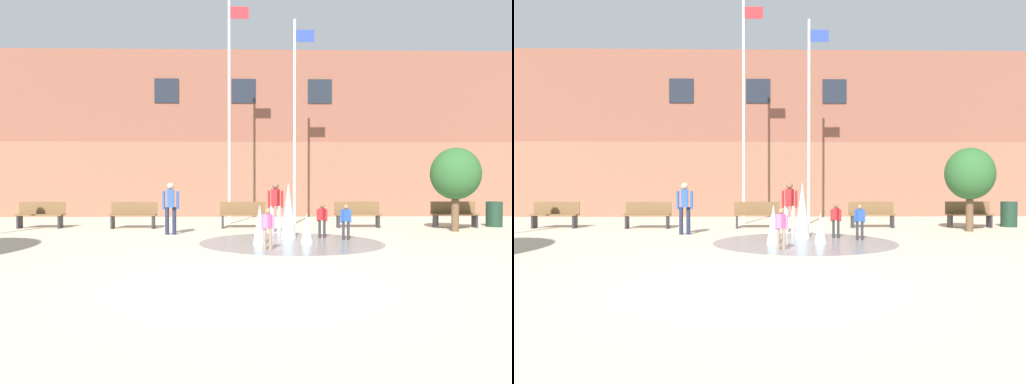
# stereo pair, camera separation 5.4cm
# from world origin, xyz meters

# --- Properties ---
(ground_plane) EXTENTS (100.00, 100.00, 0.00)m
(ground_plane) POSITION_xyz_m (0.00, 0.00, 0.00)
(ground_plane) COLOR #BCB299
(library_building) EXTENTS (36.00, 6.05, 7.65)m
(library_building) POSITION_xyz_m (0.00, 18.08, 3.83)
(library_building) COLOR brown
(library_building) RESTS_ON ground
(splash_fountain) EXTENTS (4.87, 4.87, 1.60)m
(splash_fountain) POSITION_xyz_m (1.15, 5.68, 0.50)
(splash_fountain) COLOR gray
(splash_fountain) RESTS_ON ground
(park_bench_left_of_flagpoles) EXTENTS (1.60, 0.44, 0.91)m
(park_bench_left_of_flagpoles) POSITION_xyz_m (-7.08, 9.71, 0.48)
(park_bench_left_of_flagpoles) COLOR #28282D
(park_bench_left_of_flagpoles) RESTS_ON ground
(park_bench_under_left_flagpole) EXTENTS (1.60, 0.44, 0.91)m
(park_bench_under_left_flagpole) POSITION_xyz_m (-3.82, 9.52, 0.48)
(park_bench_under_left_flagpole) COLOR #28282D
(park_bench_under_left_flagpole) RESTS_ON ground
(park_bench_center) EXTENTS (1.60, 0.44, 0.91)m
(park_bench_center) POSITION_xyz_m (-0.03, 9.57, 0.48)
(park_bench_center) COLOR #28282D
(park_bench_center) RESTS_ON ground
(park_bench_near_trashcan) EXTENTS (1.60, 0.44, 0.91)m
(park_bench_near_trashcan) POSITION_xyz_m (4.01, 9.61, 0.48)
(park_bench_near_trashcan) COLOR #28282D
(park_bench_near_trashcan) RESTS_ON ground
(park_bench_far_right) EXTENTS (1.60, 0.44, 0.91)m
(park_bench_far_right) POSITION_xyz_m (7.46, 9.61, 0.48)
(park_bench_far_right) COLOR #28282D
(park_bench_far_right) RESTS_ON ground
(child_with_pink_shirt) EXTENTS (0.31, 0.24, 0.99)m
(child_with_pink_shirt) POSITION_xyz_m (0.56, 3.93, 0.58)
(child_with_pink_shirt) COLOR #89755B
(child_with_pink_shirt) RESTS_ON ground
(adult_in_red) EXTENTS (0.50, 0.39, 1.59)m
(adult_in_red) POSITION_xyz_m (1.02, 8.06, 0.93)
(adult_in_red) COLOR silver
(adult_in_red) RESTS_ON ground
(child_in_fountain) EXTENTS (0.31, 0.21, 0.99)m
(child_in_fountain) POSITION_xyz_m (2.83, 5.88, 0.58)
(child_in_fountain) COLOR #28282D
(child_in_fountain) RESTS_ON ground
(adult_watching) EXTENTS (0.50, 0.36, 1.59)m
(adult_watching) POSITION_xyz_m (-2.23, 7.44, 0.93)
(adult_watching) COLOR #1E233D
(adult_watching) RESTS_ON ground
(child_running) EXTENTS (0.31, 0.24, 0.99)m
(child_running) POSITION_xyz_m (2.24, 6.36, 0.58)
(child_running) COLOR #28282D
(child_running) RESTS_ON ground
(flagpole_left) EXTENTS (0.80, 0.10, 8.67)m
(flagpole_left) POSITION_xyz_m (-0.52, 11.29, 4.59)
(flagpole_left) COLOR silver
(flagpole_left) RESTS_ON ground
(flagpole_right) EXTENTS (0.80, 0.10, 7.82)m
(flagpole_right) POSITION_xyz_m (1.98, 11.29, 4.15)
(flagpole_right) COLOR silver
(flagpole_right) RESTS_ON ground
(trash_can) EXTENTS (0.56, 0.56, 0.90)m
(trash_can) POSITION_xyz_m (8.99, 9.82, 0.45)
(trash_can) COLOR #193323
(trash_can) RESTS_ON ground
(street_tree_near_building) EXTENTS (1.58, 1.58, 2.72)m
(street_tree_near_building) POSITION_xyz_m (6.88, 8.19, 1.86)
(street_tree_near_building) COLOR brown
(street_tree_near_building) RESTS_ON ground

